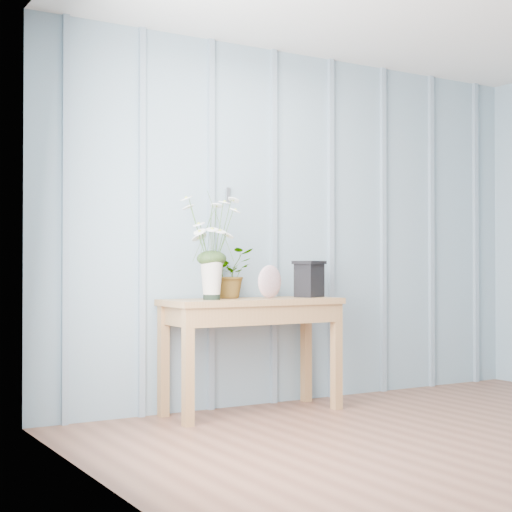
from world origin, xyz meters
TOP-DOWN VIEW (x-y plane):
  - room_shell at (-0.00, 0.92)m, footprint 4.00×4.50m
  - sideboard at (-0.57, 1.99)m, footprint 1.20×0.45m
  - daisy_vase at (-0.89, 1.97)m, footprint 0.48×0.36m
  - spider_plant at (-0.67, 2.13)m, footprint 0.32×0.28m
  - felt_disc_vessel at (-0.44, 1.98)m, footprint 0.23×0.12m
  - carved_box at (-0.11, 2.00)m, footprint 0.25×0.23m

SIDE VIEW (x-z plane):
  - sideboard at x=-0.57m, z-range 0.26..1.01m
  - felt_disc_vessel at x=-0.44m, z-range 0.75..0.97m
  - carved_box at x=-0.11m, z-range 0.75..1.00m
  - spider_plant at x=-0.67m, z-range 0.75..1.08m
  - daisy_vase at x=-0.89m, z-range 0.84..1.51m
  - room_shell at x=0.00m, z-range 0.74..3.24m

